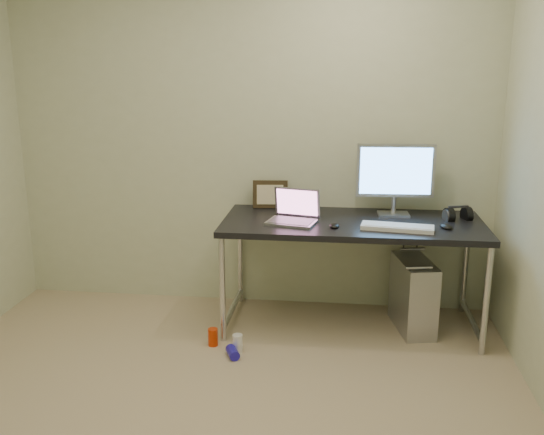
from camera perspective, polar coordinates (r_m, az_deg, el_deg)
The scene contains 17 objects.
floor at distance 3.20m, azimuth -6.92°, elevation -19.60°, with size 3.50×3.50×0.00m, color tan.
wall_back at distance 4.40m, azimuth -2.06°, elevation 7.55°, with size 3.50×0.02×2.50m, color beige.
desk at distance 4.09m, azimuth 7.56°, elevation -1.32°, with size 1.73×0.76×0.75m.
tower_computer at distance 4.26m, azimuth 13.14°, elevation -7.08°, with size 0.29×0.50×0.52m.
cable_a at distance 4.50m, azimuth 12.19°, elevation -3.70°, with size 0.01×0.01×0.70m, color black.
cable_b at distance 4.50m, azimuth 13.34°, elevation -4.05°, with size 0.01×0.01×0.72m, color black.
can_red at distance 4.00m, azimuth -5.58°, elevation -11.14°, with size 0.06×0.06×0.11m, color red.
can_white at distance 3.91m, azimuth -3.26°, elevation -11.74°, with size 0.06×0.06×0.12m, color white.
can_blue at distance 3.86m, azimuth -3.72°, elevation -12.57°, with size 0.06×0.06×0.12m, color #2118B7.
laptop at distance 4.01m, azimuth 2.06°, elevation 0.30°, with size 0.36×0.32×0.22m.
monitor at distance 4.21m, azimuth 11.54°, elevation 4.03°, with size 0.53×0.16×0.49m.
keyboard at distance 3.91m, azimuth 11.71°, elevation -0.91°, with size 0.45×0.15×0.03m, color silver.
mouse_right at distance 4.01m, azimuth 16.09°, elevation -0.73°, with size 0.07×0.11×0.04m, color black.
mouse_left at distance 3.90m, azimuth 5.89°, elevation -0.68°, with size 0.06×0.10×0.03m, color black.
headphones at distance 4.25m, azimuth 17.09°, elevation 0.22°, with size 0.21×0.12×0.12m.
picture_frame at distance 4.37m, azimuth -0.17°, elevation 2.20°, with size 0.25×0.03×0.20m, color black.
webcam at distance 4.33m, azimuth 3.06°, elevation 1.86°, with size 0.04×0.04×0.12m.
Camera 1 is at (0.67, -2.56, 1.80)m, focal length 40.00 mm.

